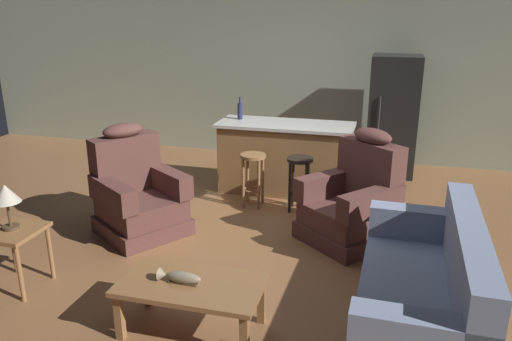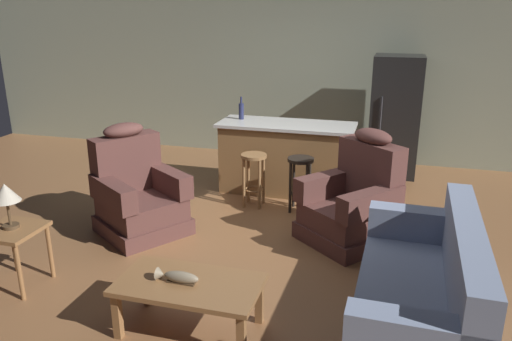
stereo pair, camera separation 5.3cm
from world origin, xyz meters
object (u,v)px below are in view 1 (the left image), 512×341
object	(u,v)px
fish_figurine	(179,277)
table_lamp	(6,196)
coffee_table	(191,289)
kitchen_island	(285,157)
refrigerator	(393,116)
bottle_tall_green	(240,111)
bar_stool_right	(300,174)
couch	(425,295)
recliner_near_lamp	(137,195)
end_table	(13,239)
bar_stool_left	(253,170)
recliner_near_island	(354,202)

from	to	relation	value
fish_figurine	table_lamp	bearing A→B (deg)	172.26
coffee_table	kitchen_island	distance (m)	3.24
refrigerator	bottle_tall_green	size ratio (longest dim) A/B	5.72
bar_stool_right	couch	bearing A→B (deg)	-58.23
bottle_tall_green	bar_stool_right	bearing A→B (deg)	-36.56
recliner_near_lamp	bar_stool_right	xyz separation A→B (m)	(1.63, 1.05, 0.05)
end_table	kitchen_island	bearing A→B (deg)	59.44
bar_stool_right	refrigerator	world-z (taller)	refrigerator
coffee_table	bar_stool_left	distance (m)	2.62
fish_figurine	bottle_tall_green	distance (m)	3.45
couch	bar_stool_left	size ratio (longest dim) A/B	2.82
bottle_tall_green	recliner_near_lamp	bearing A→B (deg)	-110.42
couch	recliner_near_lamp	xyz separation A→B (m)	(-2.99, 1.15, 0.08)
coffee_table	end_table	bearing A→B (deg)	173.49
recliner_near_island	bar_stool_right	size ratio (longest dim) A/B	1.76
recliner_near_lamp	refrigerator	bearing A→B (deg)	81.18
recliner_near_lamp	refrigerator	distance (m)	3.96
coffee_table	table_lamp	xyz separation A→B (m)	(-1.77, 0.21, 0.50)
fish_figurine	recliner_near_island	distance (m)	2.30
recliner_near_island	table_lamp	bearing A→B (deg)	-18.00
fish_figurine	recliner_near_island	world-z (taller)	recliner_near_island
coffee_table	kitchen_island	xyz separation A→B (m)	(0.04, 3.24, 0.11)
recliner_near_island	bar_stool_left	xyz separation A→B (m)	(-1.29, 0.64, 0.05)
recliner_near_lamp	refrigerator	size ratio (longest dim) A/B	0.68
recliner_near_island	table_lamp	size ratio (longest dim) A/B	2.93
recliner_near_lamp	end_table	bearing A→B (deg)	-75.39
bar_stool_left	refrigerator	xyz separation A→B (m)	(1.64, 1.83, 0.41)
table_lamp	bar_stool_right	bearing A→B (deg)	48.54
table_lamp	bottle_tall_green	size ratio (longest dim) A/B	1.33
end_table	refrigerator	xyz separation A→B (m)	(3.16, 4.24, 0.42)
refrigerator	table_lamp	bearing A→B (deg)	-126.86
coffee_table	end_table	size ratio (longest dim) A/B	1.96
recliner_near_lamp	bar_stool_left	bearing A→B (deg)	79.40
coffee_table	recliner_near_island	bearing A→B (deg)	61.68
bottle_tall_green	fish_figurine	bearing A→B (deg)	-81.01
recliner_near_island	fish_figurine	bearing A→B (deg)	10.14
table_lamp	kitchen_island	size ratio (longest dim) A/B	0.23
recliner_near_island	table_lamp	distance (m)	3.36
recliner_near_island	bottle_tall_green	size ratio (longest dim) A/B	3.90
end_table	refrigerator	size ratio (longest dim) A/B	0.32
fish_figurine	bar_stool_left	xyz separation A→B (m)	(-0.15, 2.63, 0.01)
end_table	recliner_near_island	bearing A→B (deg)	32.12
recliner_near_island	bottle_tall_green	world-z (taller)	bottle_tall_green
couch	bottle_tall_green	size ratio (longest dim) A/B	6.24
bar_stool_right	recliner_near_island	bearing A→B (deg)	-42.28
recliner_near_island	refrigerator	xyz separation A→B (m)	(0.35, 2.47, 0.46)
fish_figurine	couch	xyz separation A→B (m)	(1.80, 0.43, -0.12)
end_table	kitchen_island	xyz separation A→B (m)	(1.80, 3.04, 0.02)
recliner_near_lamp	end_table	size ratio (longest dim) A/B	2.14
couch	bar_stool_right	size ratio (longest dim) A/B	2.82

